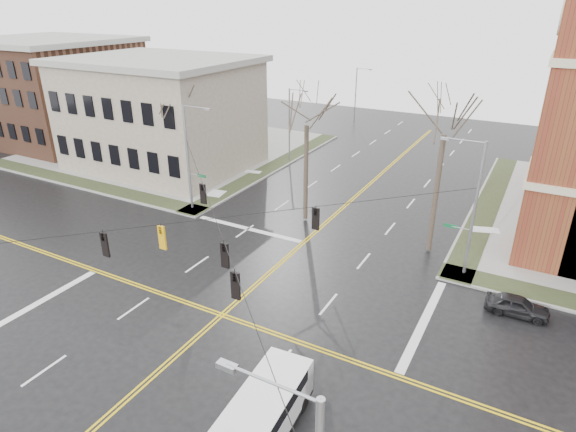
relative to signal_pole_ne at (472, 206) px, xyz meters
The scene contains 16 objects.
ground 16.88m from the signal_pole_ne, 134.55° to the right, with size 120.00×120.00×0.00m, color black.
sidewalks 16.86m from the signal_pole_ne, 134.55° to the right, with size 80.00×80.00×0.17m.
road_markings 16.88m from the signal_pole_ne, 134.55° to the right, with size 100.00×100.00×0.01m.
civic_building_a 34.39m from the signal_pole_ne, 165.69° to the left, with size 18.00×14.00×11.00m, color gray.
civic_building_b 54.36m from the signal_pole_ne, 168.86° to the left, with size 18.00×16.00×12.00m, color brown.
signal_pole_ne is the anchor object (origin of this frame).
signal_pole_nw 22.64m from the signal_pole_ne, behind, with size 2.75×0.22×9.00m.
span_wires 16.19m from the signal_pole_ne, 134.55° to the right, with size 23.02×23.02×0.03m.
traffic_signals 16.63m from the signal_pole_ne, 132.94° to the right, with size 8.21×8.26×1.30m.
streetlight_north_a 27.48m from the signal_pole_ne, 143.10° to the left, with size 2.30×0.20×8.00m.
streetlight_north_b 42.61m from the signal_pole_ne, 121.05° to the left, with size 2.30×0.20×8.00m.
cargo_van 18.20m from the signal_pole_ne, 105.59° to the right, with size 2.56×5.72×2.12m.
parked_car_a 6.53m from the signal_pole_ne, 40.58° to the right, with size 1.41×3.51×1.19m, color black.
tree_nw_far 26.19m from the signal_pole_ne, behind, with size 4.00×4.00×11.30m.
tree_nw_near 13.83m from the signal_pole_ne, 168.21° to the left, with size 4.00×4.00×11.74m.
tree_ne 5.53m from the signal_pole_ne, 140.64° to the left, with size 4.00×4.00×12.78m.
Camera 1 is at (14.55, -18.48, 16.75)m, focal length 30.00 mm.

